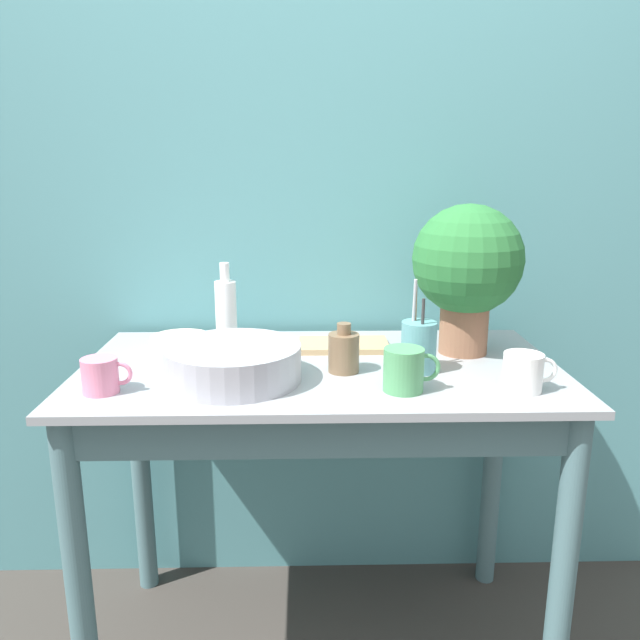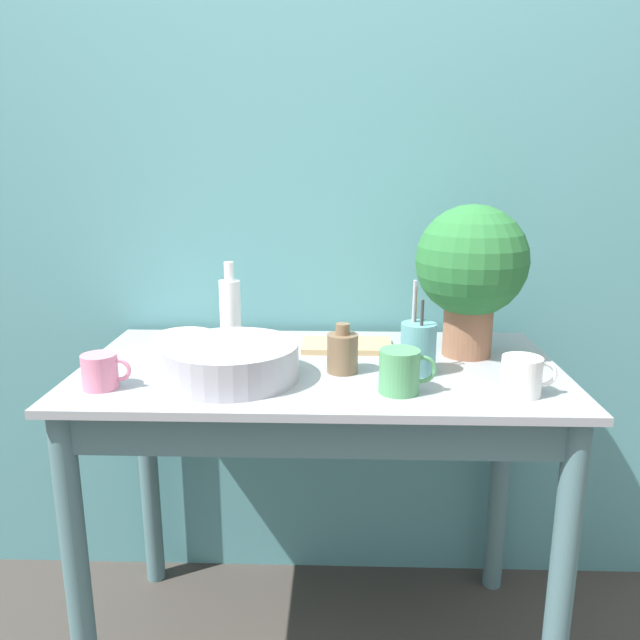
% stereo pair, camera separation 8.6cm
% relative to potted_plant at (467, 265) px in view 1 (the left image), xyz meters
% --- Properties ---
extents(wall_back, '(6.00, 0.05, 2.40)m').
position_rel_potted_plant_xyz_m(wall_back, '(-0.40, 0.29, 0.09)').
color(wall_back, teal).
rests_on(wall_back, ground_plane).
extents(counter_table, '(1.24, 0.67, 0.86)m').
position_rel_potted_plant_xyz_m(counter_table, '(-0.40, -0.12, -0.43)').
color(counter_table, slate).
rests_on(counter_table, ground_plane).
extents(potted_plant, '(0.30, 0.30, 0.41)m').
position_rel_potted_plant_xyz_m(potted_plant, '(0.00, 0.00, 0.00)').
color(potted_plant, '#8C5B42').
rests_on(potted_plant, counter_table).
extents(bowl_wash_large, '(0.33, 0.33, 0.09)m').
position_rel_potted_plant_xyz_m(bowl_wash_large, '(-0.61, -0.22, -0.20)').
color(bowl_wash_large, '#A8A8B2').
rests_on(bowl_wash_large, counter_table).
extents(bottle_tall, '(0.06, 0.06, 0.24)m').
position_rel_potted_plant_xyz_m(bottle_tall, '(-0.66, 0.08, -0.14)').
color(bottle_tall, white).
rests_on(bottle_tall, counter_table).
extents(bottle_short, '(0.08, 0.08, 0.13)m').
position_rel_potted_plant_xyz_m(bottle_short, '(-0.34, -0.16, -0.19)').
color(bottle_short, brown).
rests_on(bottle_short, counter_table).
extents(mug_green, '(0.13, 0.09, 0.10)m').
position_rel_potted_plant_xyz_m(mug_green, '(-0.21, -0.29, -0.19)').
color(mug_green, '#4C935B').
rests_on(mug_green, counter_table).
extents(mug_pink, '(0.12, 0.08, 0.08)m').
position_rel_potted_plant_xyz_m(mug_pink, '(-0.90, -0.29, -0.20)').
color(mug_pink, pink).
rests_on(mug_pink, counter_table).
extents(mug_white, '(0.13, 0.09, 0.09)m').
position_rel_potted_plant_xyz_m(mug_white, '(0.07, -0.30, -0.20)').
color(mug_white, white).
rests_on(mug_white, counter_table).
extents(bowl_small_cream, '(0.17, 0.17, 0.04)m').
position_rel_potted_plant_xyz_m(bowl_small_cream, '(-0.78, 0.03, -0.22)').
color(bowl_small_cream, beige).
rests_on(bowl_small_cream, counter_table).
extents(utensil_cup, '(0.09, 0.09, 0.24)m').
position_rel_potted_plant_xyz_m(utensil_cup, '(-0.15, -0.16, -0.18)').
color(utensil_cup, '#569399').
rests_on(utensil_cup, counter_table).
extents(tray_board, '(0.25, 0.15, 0.02)m').
position_rel_potted_plant_xyz_m(tray_board, '(-0.33, 0.05, -0.24)').
color(tray_board, tan).
rests_on(tray_board, counter_table).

